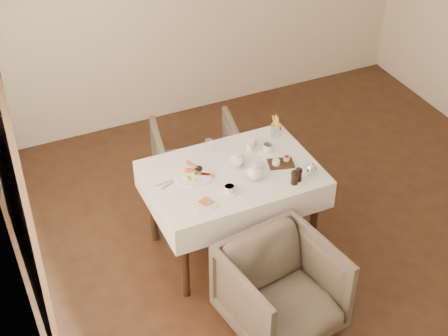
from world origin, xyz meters
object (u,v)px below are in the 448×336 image
at_px(armchair_near, 281,290).
at_px(breakfast_plate, 193,174).
at_px(armchair_far, 197,161).
at_px(table, 233,184).
at_px(teapot_centre, 237,159).

relative_size(armchair_near, breakfast_plate, 2.42).
bearing_deg(armchair_far, table, 99.04).
xyz_separation_m(armchair_far, teapot_centre, (0.03, -0.72, 0.49)).
bearing_deg(armchair_far, breakfast_plate, 76.83).
bearing_deg(table, armchair_near, -92.22).
bearing_deg(breakfast_plate, armchair_far, 72.16).
height_order(table, armchair_near, table).
xyz_separation_m(table, armchair_far, (0.03, 0.78, -0.31)).
height_order(table, armchair_far, table).
bearing_deg(armchair_far, teapot_centre, 103.92).
distance_m(armchair_far, teapot_centre, 0.87).
distance_m(armchair_near, armchair_far, 1.65).
xyz_separation_m(table, armchair_near, (-0.03, -0.87, -0.30)).
relative_size(armchair_far, teapot_centre, 4.58).
distance_m(table, armchair_near, 0.92).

